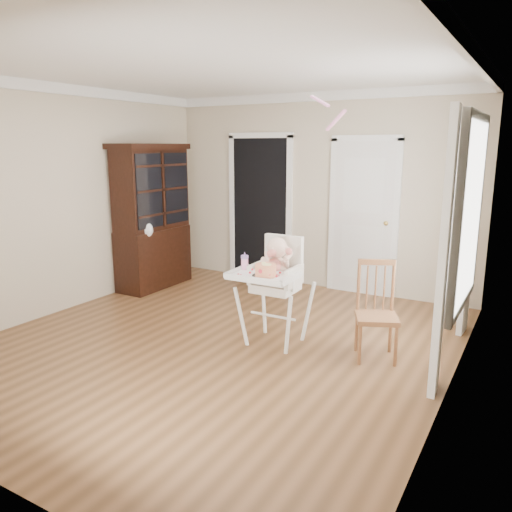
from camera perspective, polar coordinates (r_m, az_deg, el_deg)
The scene contains 16 objects.
floor at distance 5.27m, azimuth -4.45°, elevation -9.79°, with size 5.00×5.00×0.00m, color brown.
ceiling at distance 4.92m, azimuth -5.02°, elevation 20.70°, with size 5.00×5.00×0.00m, color white.
wall_back at distance 7.10m, azimuth 6.92°, elevation 7.22°, with size 4.50×4.50×0.00m, color #C0AF96.
wall_left at distance 6.46m, azimuth -21.46°, elevation 5.93°, with size 5.00×5.00×0.00m, color #C0AF96.
wall_right at distance 4.09m, azimuth 22.22°, elevation 2.50°, with size 5.00×5.00×0.00m, color #C0AF96.
crown_molding at distance 4.92m, azimuth -5.01°, elevation 20.01°, with size 4.50×5.00×0.12m, color white, non-canonical shape.
doorway at distance 7.51m, azimuth 0.47°, elevation 5.74°, with size 1.06×0.05×2.22m.
closet_door at distance 6.87m, azimuth 12.15°, elevation 4.12°, with size 0.96×0.09×2.13m.
window_right at distance 4.89m, azimuth 22.68°, elevation 3.22°, with size 0.13×1.84×2.30m.
high_chair at distance 5.02m, azimuth 2.21°, elevation -2.50°, with size 0.66×0.80×1.13m.
baby at distance 5.01m, azimuth 2.39°, elevation -0.68°, with size 0.32×0.24×0.49m.
cake at distance 4.72m, azimuth 1.12°, elevation -1.62°, with size 0.26×0.26×0.12m.
sippy_cup at distance 4.98m, azimuth -1.30°, elevation -0.68°, with size 0.07×0.07×0.18m.
china_cabinet at distance 7.21m, azimuth -11.78°, elevation 4.41°, with size 0.53×1.20×2.02m.
dining_chair at distance 4.89m, azimuth 13.59°, elevation -6.45°, with size 0.50×0.50×0.93m.
streamer at distance 5.13m, azimuth 7.29°, elevation 17.17°, with size 0.03×0.50×0.02m, color pink, non-canonical shape.
Camera 1 is at (2.78, -4.00, 2.00)m, focal length 35.00 mm.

